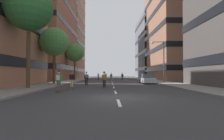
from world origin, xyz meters
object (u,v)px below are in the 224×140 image
street_tree_far (54,42)px  skater_3 (98,76)px  street_tree_mid (75,52)px  skater_5 (122,76)px  skater_2 (86,78)px  skater_7 (59,80)px  parked_car_near (147,79)px  street_tree_near (29,8)px  streetlamp_right (162,57)px  skater_6 (72,79)px  skater_0 (111,76)px  skater_4 (104,78)px  skater_1 (106,76)px

street_tree_far → skater_3: size_ratio=4.53×
street_tree_mid → skater_5: (10.91, -0.34, -5.44)m
skater_2 → skater_7: 7.02m
skater_7 → parked_car_near: bearing=49.7°
skater_2 → skater_7: same height
street_tree_near → street_tree_mid: size_ratio=1.22×
street_tree_near → streetlamp_right: size_ratio=1.58×
skater_3 → skater_5: size_ratio=1.00×
street_tree_mid → streetlamp_right: street_tree_mid is taller
skater_5 → skater_6: (-6.91, -20.40, 0.00)m
streetlamp_right → skater_0: streetlamp_right is taller
street_tree_near → street_tree_mid: street_tree_near is taller
street_tree_near → street_tree_mid: 21.98m
parked_car_near → skater_5: (-2.86, 12.25, 0.29)m
skater_3 → parked_car_near: bearing=-64.5°
streetlamp_right → skater_6: streetlamp_right is taller
skater_3 → skater_7: size_ratio=1.00×
skater_0 → skater_3: (-3.30, 6.23, 0.00)m
skater_7 → skater_2: bearing=78.8°
street_tree_far → skater_3: street_tree_far is taller
skater_3 → skater_6: bearing=-92.3°
skater_2 → skater_0: bearing=79.1°
skater_6 → skater_7: (-0.26, -3.70, 0.03)m
street_tree_far → street_tree_near: bearing=-90.0°
skater_3 → skater_4: size_ratio=1.00×
street_tree_mid → skater_6: bearing=-79.1°
street_tree_mid → skater_0: (8.37, -0.60, -5.44)m
street_tree_mid → skater_6: (4.00, -20.74, -5.44)m
street_tree_mid → skater_2: 19.06m
skater_5 → skater_7: same height
skater_1 → skater_4: 26.18m
skater_0 → skater_2: 17.26m
skater_0 → skater_1: bearing=101.7°
skater_1 → skater_6: size_ratio=1.00×
skater_2 → skater_6: bearing=-109.0°
street_tree_mid → skater_7: 25.31m
skater_3 → skater_4: (2.34, -25.93, 0.03)m
parked_car_near → skater_6: bearing=-140.2°
skater_2 → skater_3: same height
streetlamp_right → skater_6: size_ratio=3.65×
streetlamp_right → skater_7: streetlamp_right is taller
skater_4 → skater_3: bearing=95.2°
parked_car_near → skater_2: size_ratio=2.47×
skater_2 → skater_6: 3.37m
skater_0 → skater_4: 19.72m
skater_6 → skater_1: bearing=83.5°
street_tree_far → skater_5: bearing=51.9°
street_tree_far → skater_0: 16.81m
streetlamp_right → skater_7: bearing=-135.7°
skater_1 → skater_7: size_ratio=1.00×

